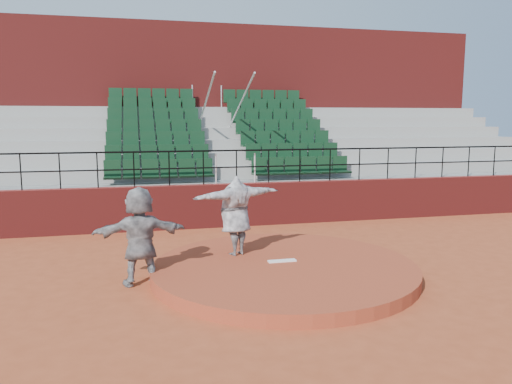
# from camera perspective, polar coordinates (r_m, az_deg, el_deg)

# --- Properties ---
(ground) EXTENTS (90.00, 90.00, 0.00)m
(ground) POSITION_cam_1_polar(r_m,az_deg,el_deg) (10.59, 3.22, -9.46)
(ground) COLOR #9E4323
(ground) RESTS_ON ground
(pitchers_mound) EXTENTS (5.50, 5.50, 0.25)m
(pitchers_mound) POSITION_cam_1_polar(r_m,az_deg,el_deg) (10.55, 3.22, -8.81)
(pitchers_mound) COLOR #983B22
(pitchers_mound) RESTS_ON ground
(pitching_rubber) EXTENTS (0.60, 0.15, 0.03)m
(pitching_rubber) POSITION_cam_1_polar(r_m,az_deg,el_deg) (10.65, 2.99, -7.86)
(pitching_rubber) COLOR white
(pitching_rubber) RESTS_ON pitchers_mound
(boundary_wall) EXTENTS (24.00, 0.30, 1.30)m
(boundary_wall) POSITION_cam_1_polar(r_m,az_deg,el_deg) (15.16, -2.22, -1.47)
(boundary_wall) COLOR maroon
(boundary_wall) RESTS_ON ground
(wall_railing) EXTENTS (24.04, 0.05, 1.03)m
(wall_railing) POSITION_cam_1_polar(r_m,az_deg,el_deg) (14.98, -2.25, 3.74)
(wall_railing) COLOR black
(wall_railing) RESTS_ON boundary_wall
(seating_deck) EXTENTS (24.00, 5.97, 4.63)m
(seating_deck) POSITION_cam_1_polar(r_m,az_deg,el_deg) (18.61, -4.44, 2.81)
(seating_deck) COLOR gray
(seating_deck) RESTS_ON ground
(press_box_facade) EXTENTS (24.00, 3.00, 7.10)m
(press_box_facade) POSITION_cam_1_polar(r_m,az_deg,el_deg) (22.44, -6.13, 9.12)
(press_box_facade) COLOR maroon
(press_box_facade) RESTS_ON ground
(pitcher) EXTENTS (2.23, 1.33, 1.76)m
(pitcher) POSITION_cam_1_polar(r_m,az_deg,el_deg) (10.99, -2.34, -2.71)
(pitcher) COLOR black
(pitcher) RESTS_ON pitchers_mound
(fielder) EXTENTS (1.84, 0.68, 1.95)m
(fielder) POSITION_cam_1_polar(r_m,az_deg,el_deg) (10.02, -13.12, -4.90)
(fielder) COLOR black
(fielder) RESTS_ON ground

